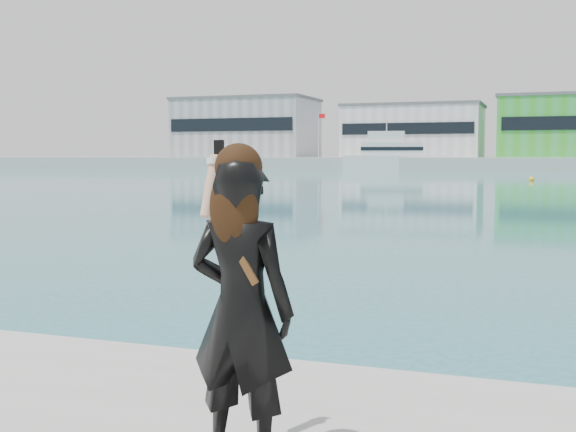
{
  "coord_description": "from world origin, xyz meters",
  "views": [
    {
      "loc": [
        0.82,
        -4.1,
        2.36
      ],
      "look_at": [
        -0.6,
        -0.12,
        2.0
      ],
      "focal_mm": 45.0,
      "sensor_mm": 36.0,
      "label": 1
    }
  ],
  "objects_px": {
    "buoy_near": "(532,181)",
    "buoy_far": "(224,174)",
    "motor_yacht": "(395,156)",
    "woman": "(241,301)"
  },
  "relations": [
    {
      "from": "buoy_near",
      "to": "buoy_far",
      "type": "height_order",
      "value": "same"
    },
    {
      "from": "buoy_near",
      "to": "woman",
      "type": "height_order",
      "value": "woman"
    },
    {
      "from": "buoy_near",
      "to": "buoy_far",
      "type": "relative_size",
      "value": 1.0
    },
    {
      "from": "motor_yacht",
      "to": "buoy_near",
      "type": "xyz_separation_m",
      "value": [
        21.88,
        -46.56,
        -2.3
      ]
    },
    {
      "from": "motor_yacht",
      "to": "buoy_far",
      "type": "distance_m",
      "value": 35.47
    },
    {
      "from": "motor_yacht",
      "to": "buoy_near",
      "type": "height_order",
      "value": "motor_yacht"
    },
    {
      "from": "buoy_near",
      "to": "buoy_far",
      "type": "distance_m",
      "value": 40.64
    },
    {
      "from": "woman",
      "to": "buoy_near",
      "type": "bearing_deg",
      "value": -86.29
    },
    {
      "from": "motor_yacht",
      "to": "buoy_near",
      "type": "relative_size",
      "value": 36.06
    },
    {
      "from": "motor_yacht",
      "to": "woman",
      "type": "height_order",
      "value": "motor_yacht"
    }
  ]
}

